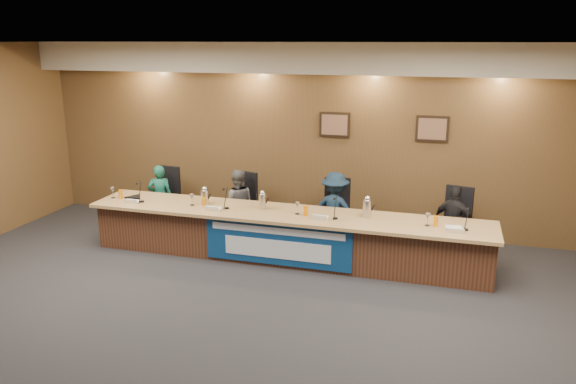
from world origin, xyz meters
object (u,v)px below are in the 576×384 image
Objects in this scene: dais_body at (285,236)px; panelist_a at (160,198)px; carafe_mid at (263,202)px; office_chair_c at (336,217)px; carafe_left at (205,197)px; banner at (277,244)px; panelist_b at (237,204)px; carafe_right at (367,209)px; panelist_d at (454,223)px; office_chair_b at (240,208)px; panelist_c at (335,210)px; speakerphone at (135,198)px; office_chair_a at (163,201)px; office_chair_d at (454,227)px.

dais_body is 2.59m from panelist_a.
carafe_mid is (2.12, -0.67, 0.29)m from panelist_a.
office_chair_c is 2.12m from carafe_left.
office_chair_c is at bearing 62.81° from banner.
panelist_b is 5.20× the size of carafe_left.
banner is 1.39m from carafe_right.
carafe_left reaches higher than dais_body.
office_chair_b is (-3.49, 0.10, -0.10)m from panelist_d.
panelist_b is 1.66m from panelist_c.
panelist_a is at bearing 87.05° from speakerphone.
office_chair_a is 1.85× the size of carafe_right.
carafe_mid reaches higher than banner.
carafe_mid is (-0.36, 0.43, 0.49)m from banner.
speakerphone is at bearing 65.57° from panelist_a.
office_chair_a is (0.00, 0.10, -0.10)m from panelist_a.
dais_body is 1.33m from carafe_right.
panelist_c is 0.17m from office_chair_c.
panelist_c is 3.10m from office_chair_a.
dais_body is at bearing 143.11° from panelist_a.
banner is 1.35m from office_chair_c.
panelist_a is 3.10m from panelist_c.
dais_body is at bearing -177.88° from carafe_right.
office_chair_c is at bearing 7.48° from office_chair_a.
panelist_d is at bearing 13.38° from office_chair_b.
panelist_d is 4.93m from office_chair_a.
carafe_right reaches higher than office_chair_b.
carafe_mid is at bearing -149.24° from office_chair_c.
carafe_mid reaches higher than speakerphone.
carafe_right reaches higher than office_chair_c.
carafe_mid is at bearing 1.81° from speakerphone.
panelist_a is 3.62× the size of speakerphone.
panelist_c is at bearing 22.49° from panelist_d.
speakerphone is (-2.52, 0.36, 0.40)m from banner.
panelist_c is 2.06m from carafe_left.
speakerphone reaches higher than office_chair_a.
panelist_d reaches higher than carafe_right.
office_chair_a is at bearing 154.22° from banner.
dais_body is 12.50× the size of office_chair_a.
panelist_a is at bearing 149.81° from carafe_left.
banner is 1.59m from office_chair_b.
speakerphone is (-4.96, -0.84, 0.30)m from office_chair_d.
panelist_a reaches higher than office_chair_a.
speakerphone reaches higher than dais_body.
panelist_b reaches higher than carafe_mid.
panelist_d reaches higher than carafe_mid.
office_chair_c and office_chair_d have the same top height.
carafe_mid is (-0.98, -0.67, 0.25)m from panelist_c.
office_chair_d is at bearing 26.16° from banner.
carafe_left is at bearing -93.76° from office_chair_b.
office_chair_c is 1.83m from office_chair_d.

